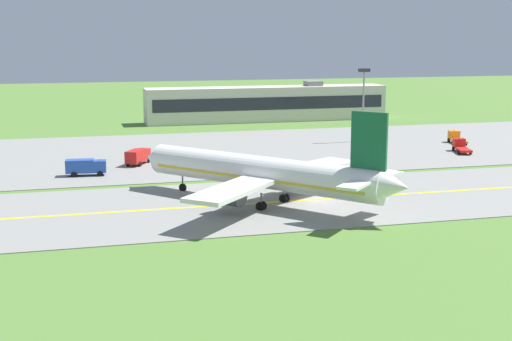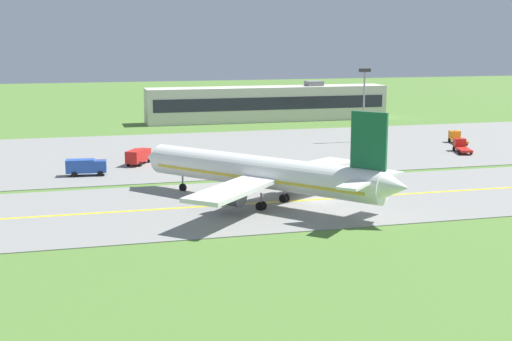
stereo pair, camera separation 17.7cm
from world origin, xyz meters
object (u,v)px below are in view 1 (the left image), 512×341
at_px(service_truck_fuel, 461,146).
at_px(apron_light_mast, 364,96).
at_px(service_truck_catering, 138,156).
at_px(service_truck_pushback, 86,166).
at_px(service_truck_baggage, 456,138).
at_px(airplane_lead, 263,173).

relative_size(service_truck_fuel, apron_light_mast, 0.46).
relative_size(service_truck_catering, service_truck_pushback, 1.01).
bearing_deg(service_truck_catering, service_truck_baggage, 6.86).
relative_size(service_truck_baggage, apron_light_mast, 0.45).
relative_size(airplane_lead, service_truck_fuel, 4.91).
height_order(airplane_lead, apron_light_mast, apron_light_mast).
relative_size(service_truck_baggage, service_truck_catering, 1.07).
xyz_separation_m(airplane_lead, service_truck_pushback, (-21.13, 24.90, -2.60)).
distance_m(airplane_lead, service_truck_pushback, 32.76).
xyz_separation_m(airplane_lead, service_truck_catering, (-12.45, 32.51, -2.60)).
xyz_separation_m(service_truck_baggage, service_truck_fuel, (-4.84, -9.90, 0.00)).
bearing_deg(apron_light_mast, airplane_lead, -125.80).
bearing_deg(service_truck_baggage, airplane_lead, -141.77).
bearing_deg(airplane_lead, apron_light_mast, 54.20).
bearing_deg(service_truck_baggage, apron_light_mast, 158.01).
distance_m(airplane_lead, service_truck_baggage, 64.93).
bearing_deg(service_truck_catering, service_truck_fuel, -2.22).
distance_m(airplane_lead, service_truck_catering, 34.91).
relative_size(airplane_lead, apron_light_mast, 2.24).
distance_m(airplane_lead, apron_light_mast, 58.20).
relative_size(service_truck_baggage, service_truck_pushback, 1.09).
distance_m(service_truck_fuel, apron_light_mast, 22.29).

